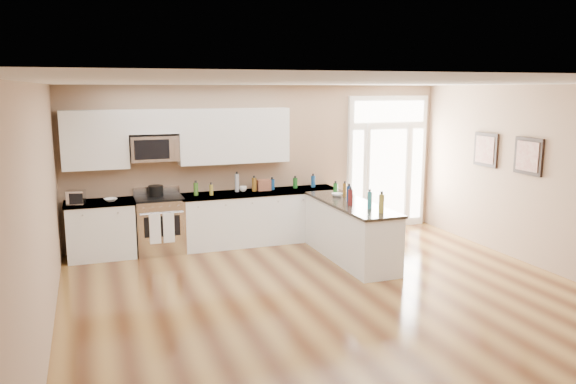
# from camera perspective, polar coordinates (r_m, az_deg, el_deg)

# --- Properties ---
(ground) EXTENTS (8.00, 8.00, 0.00)m
(ground) POSITION_cam_1_polar(r_m,az_deg,el_deg) (7.01, 7.49, -12.63)
(ground) COLOR #4F2C16
(room_shell) EXTENTS (8.00, 8.00, 8.00)m
(room_shell) POSITION_cam_1_polar(r_m,az_deg,el_deg) (6.53, 7.84, 1.29)
(room_shell) COLOR #A08165
(room_shell) RESTS_ON ground
(back_cabinet_left) EXTENTS (1.10, 0.66, 0.94)m
(back_cabinet_left) POSITION_cam_1_polar(r_m,az_deg,el_deg) (9.68, -18.45, -3.82)
(back_cabinet_left) COLOR white
(back_cabinet_left) RESTS_ON ground
(back_cabinet_right) EXTENTS (2.85, 0.66, 0.94)m
(back_cabinet_right) POSITION_cam_1_polar(r_m,az_deg,el_deg) (10.09, -2.85, -2.72)
(back_cabinet_right) COLOR white
(back_cabinet_right) RESTS_ON ground
(peninsula_cabinet) EXTENTS (0.69, 2.32, 0.94)m
(peninsula_cabinet) POSITION_cam_1_polar(r_m,az_deg,el_deg) (9.16, 6.31, -4.16)
(peninsula_cabinet) COLOR white
(peninsula_cabinet) RESTS_ON ground
(upper_cabinet_left) EXTENTS (1.04, 0.33, 0.95)m
(upper_cabinet_left) POSITION_cam_1_polar(r_m,az_deg,el_deg) (9.58, -19.04, 5.03)
(upper_cabinet_left) COLOR white
(upper_cabinet_left) RESTS_ON room_shell
(upper_cabinet_right) EXTENTS (1.94, 0.33, 0.95)m
(upper_cabinet_right) POSITION_cam_1_polar(r_m,az_deg,el_deg) (9.89, -5.49, 5.70)
(upper_cabinet_right) COLOR white
(upper_cabinet_right) RESTS_ON room_shell
(upper_cabinet_short) EXTENTS (0.82, 0.33, 0.40)m
(upper_cabinet_short) POSITION_cam_1_polar(r_m,az_deg,el_deg) (9.62, -13.57, 6.97)
(upper_cabinet_short) COLOR white
(upper_cabinet_short) RESTS_ON room_shell
(microwave) EXTENTS (0.78, 0.41, 0.42)m
(microwave) POSITION_cam_1_polar(r_m,az_deg,el_deg) (9.62, -13.43, 4.35)
(microwave) COLOR silver
(microwave) RESTS_ON room_shell
(entry_door) EXTENTS (1.70, 0.10, 2.60)m
(entry_door) POSITION_cam_1_polar(r_m,az_deg,el_deg) (11.24, 10.03, 2.97)
(entry_door) COLOR white
(entry_door) RESTS_ON ground
(wall_art_near) EXTENTS (0.05, 0.58, 0.58)m
(wall_art_near) POSITION_cam_1_polar(r_m,az_deg,el_deg) (10.27, 19.44, 4.07)
(wall_art_near) COLOR black
(wall_art_near) RESTS_ON room_shell
(wall_art_far) EXTENTS (0.05, 0.58, 0.58)m
(wall_art_far) POSITION_cam_1_polar(r_m,az_deg,el_deg) (9.52, 23.22, 3.36)
(wall_art_far) COLOR black
(wall_art_far) RESTS_ON room_shell
(kitchen_range) EXTENTS (0.79, 0.70, 1.08)m
(kitchen_range) POSITION_cam_1_polar(r_m,az_deg,el_deg) (9.73, -12.89, -3.22)
(kitchen_range) COLOR silver
(kitchen_range) RESTS_ON ground
(stockpot) EXTENTS (0.26, 0.26, 0.19)m
(stockpot) POSITION_cam_1_polar(r_m,az_deg,el_deg) (9.71, -13.28, 0.16)
(stockpot) COLOR black
(stockpot) RESTS_ON kitchen_range
(toaster_oven) EXTENTS (0.30, 0.26, 0.22)m
(toaster_oven) POSITION_cam_1_polar(r_m,az_deg,el_deg) (9.43, -20.74, -0.52)
(toaster_oven) COLOR silver
(toaster_oven) RESTS_ON back_cabinet_left
(cardboard_box) EXTENTS (0.24, 0.18, 0.19)m
(cardboard_box) POSITION_cam_1_polar(r_m,az_deg,el_deg) (10.05, -2.49, 0.72)
(cardboard_box) COLOR brown
(cardboard_box) RESTS_ON back_cabinet_right
(bowl_left) EXTENTS (0.26, 0.26, 0.05)m
(bowl_left) POSITION_cam_1_polar(r_m,az_deg,el_deg) (9.52, -17.59, -0.76)
(bowl_left) COLOR white
(bowl_left) RESTS_ON back_cabinet_left
(bowl_peninsula) EXTENTS (0.23, 0.23, 0.06)m
(bowl_peninsula) POSITION_cam_1_polar(r_m,az_deg,el_deg) (9.51, 5.01, -0.29)
(bowl_peninsula) COLOR white
(bowl_peninsula) RESTS_ON peninsula_cabinet
(cup_counter) EXTENTS (0.14, 0.14, 0.10)m
(cup_counter) POSITION_cam_1_polar(r_m,az_deg,el_deg) (9.96, -4.58, 0.32)
(cup_counter) COLOR white
(cup_counter) RESTS_ON back_cabinet_right
(counter_bottles) EXTENTS (2.41, 2.46, 0.32)m
(counter_bottles) POSITION_cam_1_polar(r_m,az_deg,el_deg) (9.48, 1.14, 0.27)
(counter_bottles) COLOR #19591E
(counter_bottles) RESTS_ON back_cabinet_right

